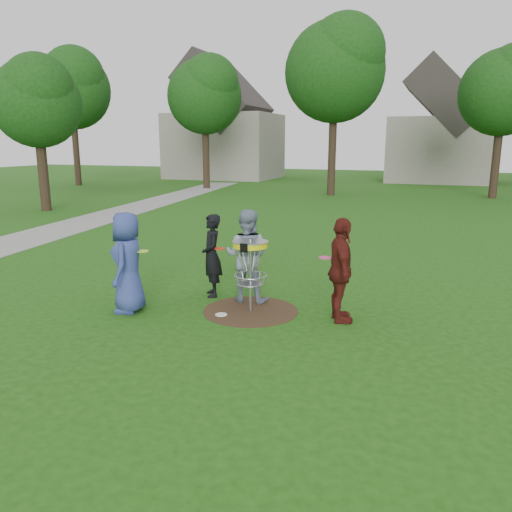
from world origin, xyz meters
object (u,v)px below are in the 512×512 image
(disc_golf_basket, at_px, (250,258))
(player_blue, at_px, (128,262))
(player_black, at_px, (212,256))
(player_grey, at_px, (247,256))
(player_maroon, at_px, (341,270))

(disc_golf_basket, bearing_deg, player_blue, -160.09)
(player_black, bearing_deg, player_blue, -68.89)
(player_blue, bearing_deg, player_black, 128.30)
(player_grey, relative_size, disc_golf_basket, 1.34)
(player_black, xyz_separation_m, player_maroon, (2.76, -0.60, 0.08))
(player_black, xyz_separation_m, player_grey, (0.79, -0.06, 0.07))
(disc_golf_basket, bearing_deg, player_black, 149.44)
(player_black, relative_size, player_grey, 0.92)
(player_maroon, bearing_deg, player_blue, 81.21)
(player_maroon, xyz_separation_m, disc_golf_basket, (-1.67, -0.04, 0.09))
(player_maroon, bearing_deg, disc_golf_basket, 70.59)
(player_blue, distance_m, player_grey, 2.27)
(player_black, xyz_separation_m, disc_golf_basket, (1.09, -0.64, 0.17))
(player_blue, relative_size, player_black, 1.11)
(player_grey, xyz_separation_m, disc_golf_basket, (0.30, -0.58, 0.10))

